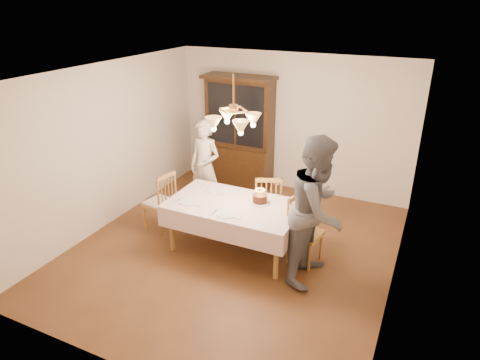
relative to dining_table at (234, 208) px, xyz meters
The scene contains 14 objects.
ground 0.68m from the dining_table, ahead, with size 5.00×5.00×0.00m, color #533017.
room_shell 0.90m from the dining_table, ahead, with size 5.00×5.00×5.00m.
dining_table is the anchor object (origin of this frame).
china_hutch 2.48m from the dining_table, 113.50° to the left, with size 1.38×0.54×2.16m.
chair_far_side 0.79m from the dining_table, 70.09° to the left, with size 0.56×0.55×1.00m.
chair_left_end 1.36m from the dining_table, behind, with size 0.49×0.50×1.00m.
chair_right_end 1.07m from the dining_table, ahead, with size 0.49×0.51×1.00m.
elderly_woman 1.41m from the dining_table, 136.68° to the left, with size 0.59×0.39×1.63m, color silver.
adult_in_grey 1.30m from the dining_table, ahead, with size 0.96×0.75×1.98m, color slate.
birthday_cake 0.40m from the dining_table, 29.94° to the left, with size 0.30×0.30×0.21m.
place_setting_near_left 0.66m from the dining_table, 157.83° to the right, with size 0.40×0.26×0.02m.
place_setting_near_right 0.36m from the dining_table, 80.39° to the right, with size 0.41×0.26×0.02m.
place_setting_far_left 0.50m from the dining_table, 150.89° to the left, with size 0.38×0.23×0.02m.
chandelier 1.29m from the dining_table, 155.46° to the right, with size 0.62×0.62×0.73m.
Camera 1 is at (2.42, -4.95, 3.51)m, focal length 32.00 mm.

